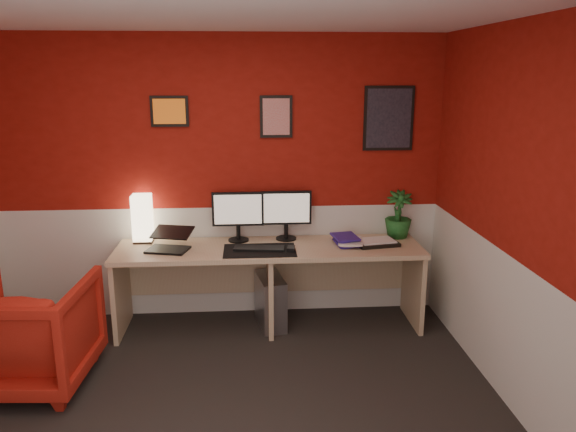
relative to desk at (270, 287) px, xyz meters
The scene contains 25 objects.
ground 1.52m from the desk, 107.95° to the right, with size 4.00×3.50×0.01m, color black.
ceiling 2.60m from the desk, 107.95° to the right, with size 4.00×3.50×0.01m, color white.
wall_back 1.05m from the desk, 142.84° to the left, with size 4.00×0.01×2.50m, color maroon.
wall_front 3.31m from the desk, 98.21° to the right, with size 4.00×0.01×2.50m, color maroon.
wall_right 2.27m from the desk, 42.29° to the right, with size 0.01×3.50×2.50m, color maroon.
wainscot_back 0.58m from the desk, 143.24° to the left, with size 4.00×0.01×1.00m, color silver.
wainscot_right 2.09m from the desk, 42.38° to the right, with size 0.01×3.50×1.00m, color silver.
desk is the anchor object (origin of this frame).
shoji_lamp 1.25m from the desk, 168.14° to the left, with size 0.16×0.16×0.40m, color #FFE5B2.
laptop 0.97m from the desk, behind, with size 0.33×0.23×0.22m, color black.
monitor_left 0.73m from the desk, 143.40° to the left, with size 0.45×0.06×0.58m, color black.
monitor_right 0.71m from the desk, 53.71° to the left, with size 0.45×0.06×0.58m, color black.
desk_mat 0.39m from the desk, 129.93° to the right, with size 0.60×0.38×0.01m, color black.
keyboard 0.40m from the desk, 138.55° to the right, with size 0.42×0.14×0.02m, color black.
mouse 0.44m from the desk, 35.83° to the right, with size 0.06×0.10×0.03m, color black.
book_bottom 0.69m from the desk, ahead, with size 0.19×0.26×0.02m, color navy.
book_middle 0.72m from the desk, ahead, with size 0.20×0.28×0.02m, color silver.
book_top 0.70m from the desk, ahead, with size 0.20×0.27×0.03m, color navy.
zen_tray 1.00m from the desk, ahead, with size 0.35×0.25×0.03m, color black.
potted_plant 1.31m from the desk, 10.11° to the left, with size 0.24×0.24×0.42m, color #19591E.
pc_tower 0.14m from the desk, 78.07° to the left, with size 0.20×0.45×0.45m, color #99999E.
armchair 1.91m from the desk, 155.11° to the right, with size 0.83×0.86×0.78m, color #AB2217.
art_left 1.73m from the desk, 158.24° to the left, with size 0.32×0.02×0.26m, color orange.
art_center 1.47m from the desk, 76.36° to the left, with size 0.28×0.02×0.36m, color red.
art_right 1.80m from the desk, 17.20° to the left, with size 0.44×0.02×0.56m, color black.
Camera 1 is at (0.29, -3.13, 2.17)m, focal length 34.82 mm.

